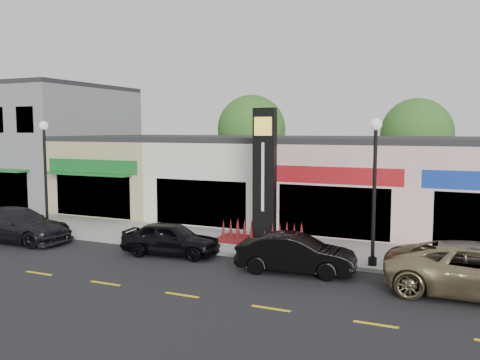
{
  "coord_description": "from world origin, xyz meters",
  "views": [
    {
      "loc": [
        11.0,
        -16.51,
        5.23
      ],
      "look_at": [
        1.91,
        4.0,
        2.97
      ],
      "focal_mm": 38.0,
      "sensor_mm": 36.0,
      "label": 1
    }
  ],
  "objects_px": {
    "car_dark_sedan": "(17,225)",
    "car_black_conv": "(296,254)",
    "lamp_east_near": "(375,177)",
    "car_black_sedan": "(171,239)",
    "lamp_west_near": "(45,165)",
    "pylon_sign": "(264,196)"
  },
  "relations": [
    {
      "from": "pylon_sign",
      "to": "car_black_conv",
      "type": "xyz_separation_m",
      "value": [
        2.53,
        -3.34,
        -1.57
      ]
    },
    {
      "from": "lamp_west_near",
      "to": "car_black_conv",
      "type": "bearing_deg",
      "value": -6.94
    },
    {
      "from": "car_dark_sedan",
      "to": "car_black_sedan",
      "type": "xyz_separation_m",
      "value": [
        7.93,
        0.69,
        -0.09
      ]
    },
    {
      "from": "pylon_sign",
      "to": "car_black_conv",
      "type": "height_order",
      "value": "pylon_sign"
    },
    {
      "from": "lamp_west_near",
      "to": "lamp_east_near",
      "type": "xyz_separation_m",
      "value": [
        16.0,
        0.0,
        0.0
      ]
    },
    {
      "from": "car_black_sedan",
      "to": "car_dark_sedan",
      "type": "bearing_deg",
      "value": 88.48
    },
    {
      "from": "lamp_east_near",
      "to": "pylon_sign",
      "type": "xyz_separation_m",
      "value": [
        -5.0,
        1.7,
        -1.2
      ]
    },
    {
      "from": "lamp_west_near",
      "to": "pylon_sign",
      "type": "bearing_deg",
      "value": 8.77
    },
    {
      "from": "pylon_sign",
      "to": "car_black_sedan",
      "type": "relative_size",
      "value": 1.46
    },
    {
      "from": "lamp_east_near",
      "to": "car_dark_sedan",
      "type": "xyz_separation_m",
      "value": [
        -15.94,
        -1.94,
        -2.69
      ]
    },
    {
      "from": "lamp_east_near",
      "to": "car_black_conv",
      "type": "relative_size",
      "value": 1.27
    },
    {
      "from": "lamp_west_near",
      "to": "lamp_east_near",
      "type": "distance_m",
      "value": 16.0
    },
    {
      "from": "lamp_west_near",
      "to": "car_dark_sedan",
      "type": "height_order",
      "value": "lamp_west_near"
    },
    {
      "from": "pylon_sign",
      "to": "car_dark_sedan",
      "type": "xyz_separation_m",
      "value": [
        -10.94,
        -3.63,
        -1.49
      ]
    },
    {
      "from": "lamp_east_near",
      "to": "car_black_conv",
      "type": "xyz_separation_m",
      "value": [
        -2.47,
        -1.65,
        -2.77
      ]
    },
    {
      "from": "car_black_sedan",
      "to": "pylon_sign",
      "type": "bearing_deg",
      "value": -52.18
    },
    {
      "from": "lamp_east_near",
      "to": "car_black_conv",
      "type": "distance_m",
      "value": 4.06
    },
    {
      "from": "lamp_east_near",
      "to": "car_dark_sedan",
      "type": "height_order",
      "value": "lamp_east_near"
    },
    {
      "from": "lamp_west_near",
      "to": "lamp_east_near",
      "type": "relative_size",
      "value": 1.0
    },
    {
      "from": "lamp_east_near",
      "to": "car_black_sedan",
      "type": "height_order",
      "value": "lamp_east_near"
    },
    {
      "from": "car_dark_sedan",
      "to": "car_black_conv",
      "type": "relative_size",
      "value": 1.26
    },
    {
      "from": "lamp_east_near",
      "to": "car_black_sedan",
      "type": "xyz_separation_m",
      "value": [
        -8.01,
        -1.25,
        -2.78
      ]
    }
  ]
}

